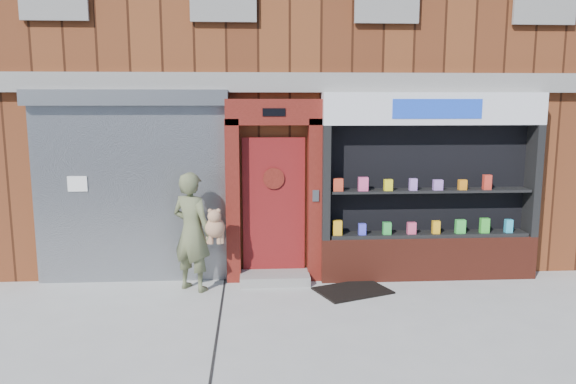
{
  "coord_description": "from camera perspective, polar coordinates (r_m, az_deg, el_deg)",
  "views": [
    {
      "loc": [
        -1.09,
        -6.91,
        2.89
      ],
      "look_at": [
        -0.58,
        1.0,
        1.58
      ],
      "focal_mm": 35.0,
      "sensor_mm": 36.0,
      "label": 1
    }
  ],
  "objects": [
    {
      "name": "shutter_bay",
      "position": [
        9.12,
        -15.75,
        1.64
      ],
      "size": [
        3.1,
        0.3,
        3.04
      ],
      "color": "gray",
      "rests_on": "ground"
    },
    {
      "name": "red_door_bay",
      "position": [
        8.89,
        -1.44,
        0.1
      ],
      "size": [
        1.52,
        0.58,
        2.9
      ],
      "color": "#4C110D",
      "rests_on": "ground"
    },
    {
      "name": "doormat",
      "position": [
        8.74,
        6.58,
        -9.91
      ],
      "size": [
        1.25,
        1.08,
        0.03
      ],
      "primitive_type": "cube",
      "rotation": [
        0.0,
        0.0,
        0.38
      ],
      "color": "black",
      "rests_on": "ground"
    },
    {
      "name": "building",
      "position": [
        12.99,
        1.18,
        14.28
      ],
      "size": [
        12.0,
        8.16,
        8.0
      ],
      "color": "#5C2A15",
      "rests_on": "ground"
    },
    {
      "name": "pharmacy_bay",
      "position": [
        9.3,
        14.14,
        -0.31
      ],
      "size": [
        3.5,
        0.41,
        3.0
      ],
      "color": "maroon",
      "rests_on": "ground"
    },
    {
      "name": "ground",
      "position": [
        7.57,
        5.02,
        -13.12
      ],
      "size": [
        80.0,
        80.0,
        0.0
      ],
      "primitive_type": "plane",
      "color": "#9E9E99",
      "rests_on": "ground"
    },
    {
      "name": "woman",
      "position": [
        8.63,
        -9.57,
        -3.95
      ],
      "size": [
        0.9,
        0.72,
        1.83
      ],
      "color": "#5D6341",
      "rests_on": "ground"
    }
  ]
}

